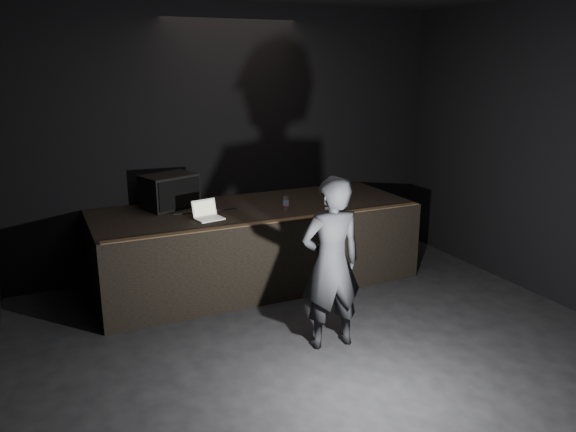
# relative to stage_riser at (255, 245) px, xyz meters

# --- Properties ---
(ground) EXTENTS (7.00, 7.00, 0.00)m
(ground) POSITION_rel_stage_riser_xyz_m (0.00, -2.73, -0.50)
(ground) COLOR black
(ground) RESTS_ON ground
(room_walls) EXTENTS (6.10, 7.10, 3.52)m
(room_walls) POSITION_rel_stage_riser_xyz_m (0.00, -2.73, 1.52)
(room_walls) COLOR black
(room_walls) RESTS_ON ground
(stage_riser) EXTENTS (4.00, 1.50, 1.00)m
(stage_riser) POSITION_rel_stage_riser_xyz_m (0.00, 0.00, 0.00)
(stage_riser) COLOR black
(stage_riser) RESTS_ON ground
(riser_lip) EXTENTS (3.92, 0.10, 0.01)m
(riser_lip) POSITION_rel_stage_riser_xyz_m (0.00, -0.71, 0.51)
(riser_lip) COLOR brown
(riser_lip) RESTS_ON stage_riser
(stage_monitor) EXTENTS (0.74, 0.64, 0.42)m
(stage_monitor) POSITION_rel_stage_riser_xyz_m (-0.97, 0.43, 0.71)
(stage_monitor) COLOR black
(stage_monitor) RESTS_ON stage_riser
(cable) EXTENTS (0.81, 0.02, 0.02)m
(cable) POSITION_rel_stage_riser_xyz_m (-0.63, 0.04, 0.51)
(cable) COLOR black
(cable) RESTS_ON stage_riser
(laptop) EXTENTS (0.35, 0.32, 0.21)m
(laptop) POSITION_rel_stage_riser_xyz_m (-0.70, -0.26, 0.55)
(laptop) COLOR white
(laptop) RESTS_ON stage_riser
(beer_can) EXTENTS (0.07, 0.07, 0.17)m
(beer_can) POSITION_rel_stage_riser_xyz_m (0.30, -0.28, 0.59)
(beer_can) COLOR silver
(beer_can) RESTS_ON stage_riser
(plastic_cup) EXTENTS (0.08, 0.08, 0.10)m
(plastic_cup) POSITION_rel_stage_riser_xyz_m (1.00, 0.02, 0.55)
(plastic_cup) COLOR white
(plastic_cup) RESTS_ON stage_riser
(wii_remote) EXTENTS (0.12, 0.12, 0.03)m
(wii_remote) POSITION_rel_stage_riser_xyz_m (0.80, -0.52, 0.51)
(wii_remote) COLOR white
(wii_remote) RESTS_ON stage_riser
(person) EXTENTS (0.66, 0.46, 1.74)m
(person) POSITION_rel_stage_riser_xyz_m (0.06, -1.88, 0.37)
(person) COLOR black
(person) RESTS_ON ground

